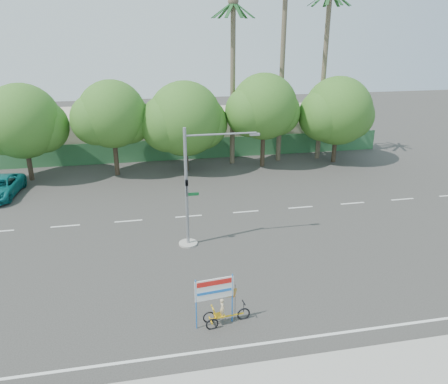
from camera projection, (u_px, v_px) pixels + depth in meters
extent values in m
plane|color=#33302D|center=(245.00, 275.00, 22.61)|extent=(120.00, 120.00, 0.00)
cube|color=gray|center=(295.00, 383.00, 15.72)|extent=(50.00, 2.40, 0.12)
cube|color=#336B3D|center=(192.00, 149.00, 41.96)|extent=(38.00, 0.08, 2.00)
cube|color=#B3A78E|center=(88.00, 133.00, 43.92)|extent=(12.00, 8.00, 4.00)
cube|color=#B3A78E|center=(260.00, 127.00, 47.24)|extent=(14.00, 8.00, 3.60)
cylinder|color=#473828|center=(29.00, 160.00, 35.95)|extent=(0.40, 0.40, 3.52)
sphere|color=#285D1B|center=(22.00, 121.00, 34.81)|extent=(6.00, 6.00, 6.00)
sphere|color=#285D1B|center=(42.00, 127.00, 35.53)|extent=(4.32, 4.32, 4.32)
sphere|color=#285D1B|center=(4.00, 127.00, 34.45)|extent=(4.56, 4.56, 4.56)
cylinder|color=#473828|center=(116.00, 154.00, 37.18)|extent=(0.40, 0.40, 3.74)
sphere|color=#285D1B|center=(112.00, 114.00, 35.96)|extent=(5.60, 5.60, 5.60)
sphere|color=#285D1B|center=(128.00, 120.00, 36.68)|extent=(4.03, 4.03, 4.03)
sphere|color=#285D1B|center=(96.00, 119.00, 35.63)|extent=(4.26, 4.26, 4.26)
cylinder|color=#473828|center=(186.00, 153.00, 38.34)|extent=(0.40, 0.40, 3.30)
sphere|color=#285D1B|center=(185.00, 119.00, 37.27)|extent=(6.40, 6.40, 6.40)
sphere|color=#285D1B|center=(201.00, 123.00, 37.99)|extent=(4.61, 4.61, 4.61)
sphere|color=#285D1B|center=(168.00, 124.00, 36.88)|extent=(4.86, 4.86, 4.86)
cylinder|color=#473828|center=(263.00, 146.00, 39.50)|extent=(0.40, 0.40, 3.87)
sphere|color=#285D1B|center=(264.00, 107.00, 38.24)|extent=(5.80, 5.80, 5.80)
sphere|color=#285D1B|center=(277.00, 112.00, 38.97)|extent=(4.18, 4.18, 4.18)
sphere|color=#285D1B|center=(250.00, 112.00, 37.90)|extent=(4.41, 4.41, 4.41)
cylinder|color=#473828|center=(335.00, 144.00, 40.84)|extent=(0.40, 0.40, 3.43)
sphere|color=#285D1B|center=(338.00, 111.00, 39.72)|extent=(6.20, 6.20, 6.20)
sphere|color=#285D1B|center=(350.00, 116.00, 40.45)|extent=(4.46, 4.46, 4.46)
sphere|color=#285D1B|center=(324.00, 115.00, 39.36)|extent=(4.71, 4.71, 4.71)
cylinder|color=#70604C|center=(282.00, 69.00, 38.89)|extent=(0.44, 0.44, 17.00)
cylinder|color=#70604C|center=(323.00, 79.00, 39.97)|extent=(0.44, 0.44, 15.00)
cylinder|color=#70604C|center=(233.00, 87.00, 38.61)|extent=(0.44, 0.44, 14.00)
sphere|color=#70604C|center=(233.00, 1.00, 36.11)|extent=(0.90, 0.90, 0.90)
cube|color=#1C4C21|center=(244.00, 10.00, 36.52)|extent=(1.91, 0.28, 1.36)
cube|color=#1C4C21|center=(240.00, 10.00, 37.03)|extent=(1.65, 1.44, 1.36)
cube|color=#1C4C21|center=(233.00, 10.00, 37.23)|extent=(0.61, 1.93, 1.36)
cube|color=#1C4C21|center=(226.00, 10.00, 37.01)|extent=(1.20, 1.80, 1.36)
cube|color=#1C4C21|center=(222.00, 10.00, 36.48)|extent=(1.89, 0.92, 1.36)
cube|color=#1C4C21|center=(224.00, 9.00, 35.89)|extent=(1.89, 0.92, 1.36)
cube|color=#1C4C21|center=(230.00, 9.00, 35.51)|extent=(1.20, 1.80, 1.36)
cube|color=#1C4C21|center=(238.00, 9.00, 35.53)|extent=(0.61, 1.93, 1.36)
cube|color=#1C4C21|center=(243.00, 9.00, 35.92)|extent=(1.65, 1.44, 1.36)
cylinder|color=gray|center=(188.00, 243.00, 25.81)|extent=(1.10, 1.10, 0.10)
cylinder|color=gray|center=(186.00, 189.00, 24.58)|extent=(0.18, 0.18, 7.00)
cylinder|color=gray|center=(221.00, 134.00, 23.85)|extent=(4.00, 0.10, 0.10)
cube|color=gray|center=(255.00, 134.00, 24.23)|extent=(0.55, 0.20, 0.12)
imported|color=black|center=(187.00, 188.00, 24.34)|extent=(0.16, 0.20, 1.00)
cube|color=#14662D|center=(193.00, 194.00, 24.76)|extent=(0.70, 0.04, 0.18)
torus|color=black|center=(244.00, 314.00, 19.15)|extent=(0.60, 0.13, 0.60)
torus|color=black|center=(209.00, 317.00, 18.96)|extent=(0.56, 0.12, 0.56)
torus|color=black|center=(212.00, 324.00, 18.52)|extent=(0.56, 0.12, 0.56)
cube|color=gold|center=(227.00, 316.00, 18.92)|extent=(1.50, 0.21, 0.05)
cube|color=gold|center=(211.00, 320.00, 18.73)|extent=(0.11, 0.53, 0.04)
cube|color=gold|center=(219.00, 315.00, 18.78)|extent=(0.48, 0.42, 0.05)
cube|color=gold|center=(214.00, 311.00, 18.62)|extent=(0.24, 0.39, 0.48)
cylinder|color=black|center=(244.00, 307.00, 19.02)|extent=(0.03, 0.03, 0.49)
cube|color=black|center=(244.00, 303.00, 18.93)|extent=(0.08, 0.40, 0.04)
imported|color=#CCB284|center=(222.00, 308.00, 18.69)|extent=(0.26, 0.37, 0.95)
cylinder|color=blue|center=(196.00, 305.00, 18.23)|extent=(0.05, 0.05, 2.39)
cylinder|color=blue|center=(232.00, 298.00, 18.67)|extent=(0.05, 0.05, 2.39)
cube|color=white|center=(214.00, 289.00, 18.23)|extent=(1.67, 0.22, 0.97)
cube|color=red|center=(214.00, 283.00, 18.09)|extent=(1.50, 0.17, 0.23)
cube|color=blue|center=(214.00, 292.00, 18.25)|extent=(1.50, 0.17, 0.12)
cylinder|color=black|center=(235.00, 303.00, 18.80)|extent=(0.02, 0.02, 1.86)
cube|color=red|center=(228.00, 293.00, 18.51)|extent=(0.78, 0.10, 0.58)
imported|color=#107072|center=(0.00, 187.00, 32.77)|extent=(2.92, 5.49, 1.47)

